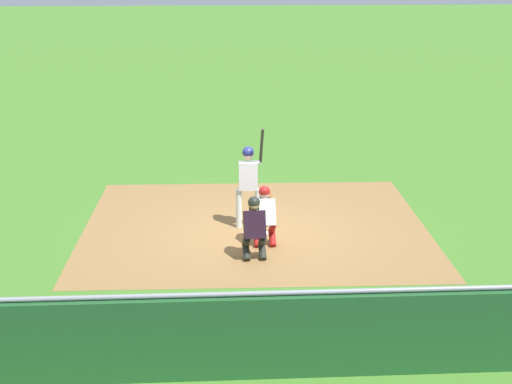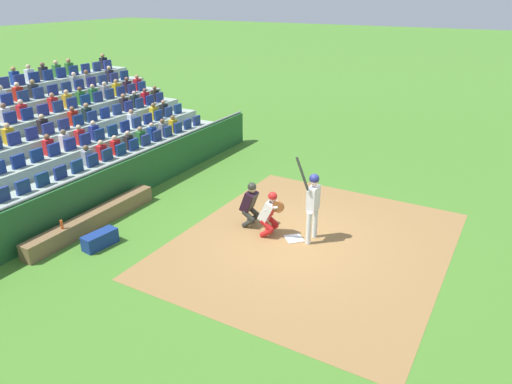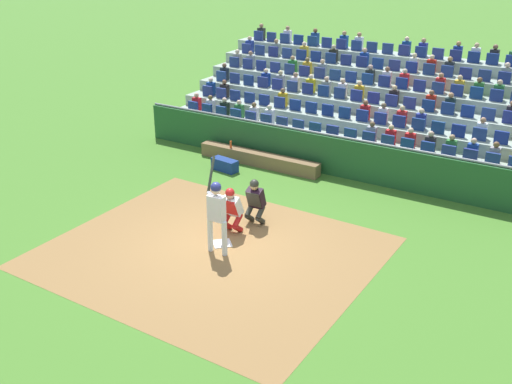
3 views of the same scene
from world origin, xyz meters
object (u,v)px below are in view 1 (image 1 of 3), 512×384
Objects in this scene: home_plate_marker at (256,233)px; dugout_bench at (409,338)px; home_plate_umpire at (254,225)px; catcher_crouching at (265,212)px; batter_at_plate at (249,177)px; equipment_duffel_bag at (436,310)px; water_bottle_on_bench at (478,314)px.

dugout_bench reaches higher than home_plate_marker.
catcher_crouching is at bearing 70.55° from home_plate_umpire.
catcher_crouching is (0.28, -1.05, -0.44)m from batter_at_plate.
equipment_duffel_bag is (2.83, -2.76, -0.51)m from home_plate_umpire.
equipment_duffel_bag is (2.72, -4.14, 0.18)m from home_plate_marker.
dugout_bench is (2.16, -5.51, -0.94)m from batter_at_plate.
home_plate_umpire is 4.86m from water_bottle_on_bench.
water_bottle_on_bench is (2.93, -4.40, -0.16)m from catcher_crouching.
water_bottle_on_bench reaches higher than home_plate_marker.
water_bottle_on_bench is 0.26× the size of equipment_duffel_bag.
equipment_duffel_bag is (2.57, -3.50, -0.52)m from catcher_crouching.
home_plate_umpire reaches higher than dugout_bench.
home_plate_marker is 0.19× the size of batter_at_plate.
equipment_duffel_bag is (-0.36, 0.90, -0.36)m from water_bottle_on_bench.
catcher_crouching is 0.98× the size of home_plate_umpire.
batter_at_plate is 5.99m from dugout_bench.
catcher_crouching is at bearing -77.22° from home_plate_marker.
home_plate_umpire reaches higher than catcher_crouching.
dugout_bench is 4.86× the size of equipment_duffel_bag.
dugout_bench is 18.46× the size of water_bottle_on_bench.
catcher_crouching is 0.30× the size of dugout_bench.
water_bottle_on_bench is (3.07, -5.04, 0.54)m from home_plate_marker.
home_plate_umpire is 1.46× the size of equipment_duffel_bag.
water_bottle_on_bench is (1.05, 0.06, 0.34)m from dugout_bench.
batter_at_plate is at bearing 120.53° from water_bottle_on_bench.
equipment_duffel_bag is at bearing 111.63° from water_bottle_on_bench.
batter_at_plate is at bearing 90.74° from home_plate_umpire.
dugout_bench is (2.14, -3.72, -0.49)m from home_plate_umpire.
batter_at_plate is (-0.14, 0.41, 1.14)m from home_plate_marker.
catcher_crouching is at bearing 133.83° from equipment_duffel_bag.
home_plate_marker is 0.49× the size of equipment_duffel_bag.
catcher_crouching is 0.78m from home_plate_umpire.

